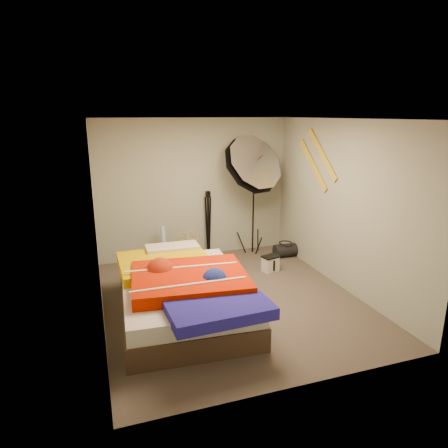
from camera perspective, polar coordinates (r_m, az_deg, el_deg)
name	(u,v)px	position (r m, az deg, el deg)	size (l,w,h in m)	color
floor	(231,299)	(5.82, 0.96, -10.66)	(4.00, 4.00, 0.00)	brown
ceiling	(232,119)	(5.22, 1.08, 14.79)	(4.00, 4.00, 0.00)	silver
wall_back	(194,189)	(7.26, -4.27, 5.02)	(3.50, 3.50, 0.00)	#969A8A
wall_front	(306,266)	(3.65, 11.60, -5.93)	(3.50, 3.50, 0.00)	#969A8A
wall_left	(96,226)	(5.09, -17.88, -0.21)	(4.00, 4.00, 0.00)	#969A8A
wall_right	(342,205)	(6.18, 16.52, 2.57)	(4.00, 4.00, 0.00)	#969A8A
tote_bag	(186,251)	(7.12, -5.48, -3.85)	(0.43, 0.13, 0.43)	tan
wrapping_roll	(164,245)	(7.06, -8.60, -3.06)	(0.08, 0.08, 0.68)	#608BD0
camera_case	(270,264)	(6.77, 6.64, -5.72)	(0.25, 0.18, 0.25)	silver
duffel_bag	(285,250)	(7.48, 8.72, -3.73)	(0.25, 0.25, 0.40)	black
wall_stripe_upper	(322,154)	(6.55, 13.84, 9.68)	(0.02, 1.10, 0.10)	gold
wall_stripe_lower	(313,165)	(6.79, 12.61, 8.23)	(0.02, 1.10, 0.10)	gold
bed	(184,292)	(5.28, -5.74, -9.63)	(1.69, 2.48, 0.66)	#463223
photo_umbrella	(251,166)	(7.09, 3.85, 8.23)	(1.25, 1.05, 2.33)	black
camera_tripod	(208,219)	(7.32, -2.26, 0.72)	(0.08, 0.08, 1.22)	black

